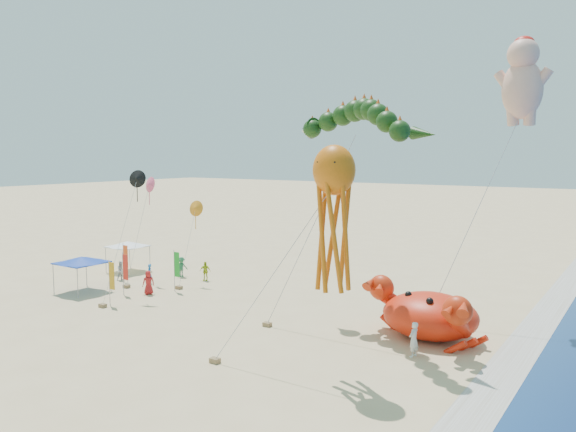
% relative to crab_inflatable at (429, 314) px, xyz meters
% --- Properties ---
extents(ground, '(320.00, 320.00, 0.00)m').
position_rel_crab_inflatable_xyz_m(ground, '(-7.25, -2.56, -1.43)').
color(ground, '#D1B784').
rests_on(ground, ground).
extents(foam_strip, '(320.00, 320.00, 0.00)m').
position_rel_crab_inflatable_xyz_m(foam_strip, '(4.75, -2.56, -1.42)').
color(foam_strip, silver).
rests_on(foam_strip, ground).
extents(crab_inflatable, '(7.40, 6.39, 3.24)m').
position_rel_crab_inflatable_xyz_m(crab_inflatable, '(0.00, 0.00, 0.00)').
color(crab_inflatable, red).
rests_on(crab_inflatable, ground).
extents(dragon_kite, '(10.95, 6.21, 13.27)m').
position_rel_crab_inflatable_xyz_m(dragon_kite, '(-4.57, -0.74, 10.62)').
color(dragon_kite, black).
rests_on(dragon_kite, ground).
extents(cherub_kite, '(5.55, 5.57, 17.51)m').
position_rel_crab_inflatable_xyz_m(cherub_kite, '(3.07, 6.68, 13.56)').
color(cherub_kite, '#F6B096').
rests_on(cherub_kite, ground).
extents(octopus_kite, '(6.82, 3.18, 10.86)m').
position_rel_crab_inflatable_xyz_m(octopus_kite, '(-2.10, -7.50, 6.57)').
color(octopus_kite, '#D5610B').
rests_on(octopus_kite, ground).
extents(canopy_blue, '(3.47, 3.47, 2.71)m').
position_rel_crab_inflatable_xyz_m(canopy_blue, '(-25.83, -3.96, 1.01)').
color(canopy_blue, gray).
rests_on(canopy_blue, ground).
extents(canopy_white, '(3.23, 3.23, 2.71)m').
position_rel_crab_inflatable_xyz_m(canopy_white, '(-28.89, 3.07, 1.01)').
color(canopy_white, gray).
rests_on(canopy_white, ground).
extents(feather_flags, '(6.34, 5.42, 3.20)m').
position_rel_crab_inflatable_xyz_m(feather_flags, '(-22.07, -2.05, 0.58)').
color(feather_flags, gray).
rests_on(feather_flags, ground).
extents(beachgoers, '(27.47, 8.24, 1.84)m').
position_rel_crab_inflatable_xyz_m(beachgoers, '(-20.03, 0.98, -0.58)').
color(beachgoers, '#22663B').
rests_on(beachgoers, ground).
extents(small_kites, '(5.18, 8.81, 9.32)m').
position_rel_crab_inflatable_xyz_m(small_kites, '(-22.19, 0.62, 5.36)').
color(small_kites, orange).
rests_on(small_kites, ground).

